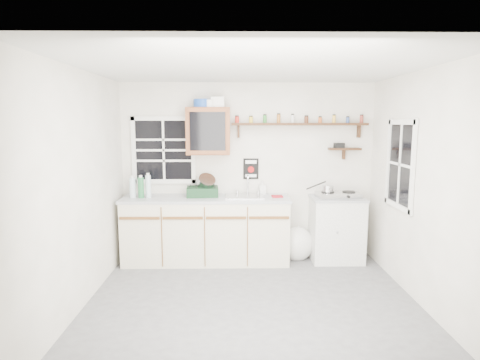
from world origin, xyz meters
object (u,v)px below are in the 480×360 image
Objects in this scene: right_cabinet at (336,229)px; upper_cabinet at (208,131)px; dish_rack at (204,189)px; hotplate at (338,195)px; spice_shelf at (299,124)px; main_cabinet at (206,229)px.

upper_cabinet is (-1.80, 0.12, 1.37)m from right_cabinet.
dish_rack is 1.88m from hotplate.
spice_shelf is (1.27, 0.07, 0.10)m from upper_cabinet.
spice_shelf reaches higher than hotplate.
main_cabinet is 2.54× the size of right_cabinet.
main_cabinet is at bearing -170.71° from spice_shelf.
upper_cabinet is at bearing 169.09° from hotplate.
upper_cabinet reaches higher than spice_shelf.
main_cabinet is 1.84m from right_cabinet.
main_cabinet is at bearing -68.98° from dish_rack.
spice_shelf is (-0.53, 0.19, 1.47)m from right_cabinet.
spice_shelf reaches higher than main_cabinet.
dish_rack is at bearing 115.23° from main_cabinet.
right_cabinet is at bearing 96.40° from hotplate.
spice_shelf is at bearing 1.64° from dish_rack.
main_cabinet reaches higher than right_cabinet.
spice_shelf is at bearing 160.56° from right_cabinet.
upper_cabinet is at bearing 176.24° from right_cabinet.
dish_rack reaches higher than right_cabinet.
main_cabinet is at bearing 173.64° from hotplate.
upper_cabinet is at bearing -176.87° from spice_shelf.
upper_cabinet is (0.03, 0.14, 1.36)m from main_cabinet.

